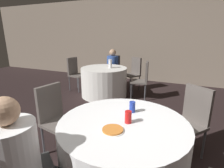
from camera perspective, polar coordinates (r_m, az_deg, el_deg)
name	(u,v)px	position (r m, az deg, el deg)	size (l,w,h in m)	color
wall_back	(178,40)	(6.06, 20.82, 13.17)	(16.00, 0.06, 2.80)	gray
table_near	(123,154)	(1.98, 3.52, -21.85)	(1.30, 1.30, 0.75)	white
table_far	(104,82)	(4.62, -2.61, 0.71)	(1.19, 1.19, 0.75)	white
chair_near_northeast	(192,116)	(2.54, 24.63, -9.42)	(0.56, 0.56, 0.95)	#59514C
chair_near_west	(55,113)	(2.51, -18.24, -9.09)	(0.47, 0.46, 0.95)	#59514C
chair_far_west	(75,71)	(5.19, -12.04, 4.20)	(0.45, 0.45, 0.95)	#59514C
chair_far_north	(113,68)	(5.53, 0.45, 5.26)	(0.46, 0.46, 0.95)	#59514C
chair_far_northeast	(134,71)	(5.14, 7.19, 4.32)	(0.55, 0.55, 0.95)	#59514C
chair_far_east	(143,77)	(4.40, 10.13, 2.21)	(0.46, 0.46, 0.95)	#59514C
person_blue_shirt	(112,68)	(5.36, 0.02, 5.25)	(0.38, 0.51, 1.16)	#282828
person_white_shirt	(24,167)	(1.61, -26.79, -23.12)	(0.49, 0.51, 1.20)	#282828
pizza_plate_near	(113,130)	(1.62, 0.21, -14.73)	(0.21, 0.21, 0.02)	white
soda_can_red	(128,117)	(1.73, 5.31, -10.69)	(0.07, 0.07, 0.12)	red
soda_can_blue	(132,107)	(1.96, 6.63, -7.45)	(0.07, 0.07, 0.12)	#1E38A5
bottle_far	(110,64)	(4.48, -0.57, 6.65)	(0.09, 0.09, 0.22)	white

